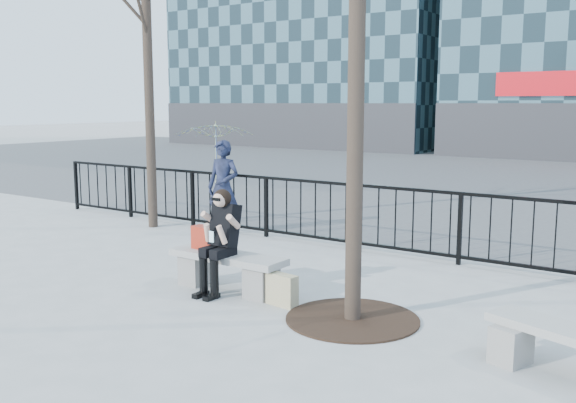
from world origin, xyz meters
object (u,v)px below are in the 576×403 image
Objects in this scene: bench_second at (568,347)px; standing_man at (223,187)px; bench_main at (227,268)px; seated_woman at (219,242)px.

standing_man reaches higher than bench_second.
bench_main is at bearing -57.51° from standing_man.
bench_second is (4.19, -0.32, -0.03)m from bench_main.
bench_second is 7.35m from standing_man.
seated_woman is at bearing -164.06° from bench_second.
standing_man is (-6.62, 3.12, 0.60)m from bench_second.
bench_main is 4.20m from bench_second.
seated_woman is at bearing -90.00° from bench_main.
seated_woman reaches higher than bench_second.
bench_main is 1.23× the size of seated_woman.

